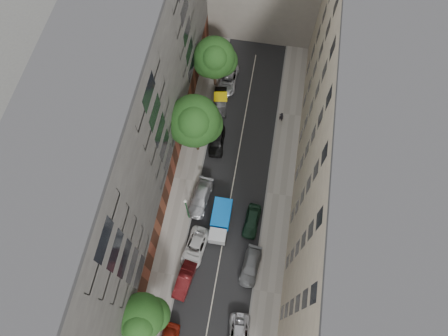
% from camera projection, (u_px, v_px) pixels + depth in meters
% --- Properties ---
extents(ground, '(120.00, 120.00, 0.00)m').
position_uv_depth(ground, '(232.00, 187.00, 46.61)').
color(ground, '#4C4C49').
rests_on(ground, ground).
extents(road_surface, '(8.00, 44.00, 0.02)m').
position_uv_depth(road_surface, '(232.00, 187.00, 46.60)').
color(road_surface, black).
rests_on(road_surface, ground).
extents(sidewalk_left, '(3.00, 44.00, 0.15)m').
position_uv_depth(sidewalk_left, '(186.00, 180.00, 46.93)').
color(sidewalk_left, gray).
rests_on(sidewalk_left, ground).
extents(sidewalk_right, '(3.00, 44.00, 0.15)m').
position_uv_depth(sidewalk_right, '(279.00, 195.00, 46.15)').
color(sidewalk_right, gray).
rests_on(sidewalk_right, ground).
extents(building_left, '(8.00, 44.00, 20.00)m').
position_uv_depth(building_left, '(122.00, 131.00, 38.27)').
color(building_left, '#464441').
rests_on(building_left, ground).
extents(building_right, '(8.00, 44.00, 20.00)m').
position_uv_depth(building_right, '(352.00, 166.00, 36.72)').
color(building_right, '#B9AC90').
rests_on(building_right, ground).
extents(tarp_truck, '(1.99, 4.85, 2.24)m').
position_uv_depth(tarp_truck, '(220.00, 221.00, 43.66)').
color(tarp_truck, black).
rests_on(tarp_truck, ground).
extents(car_left_1, '(2.05, 4.27, 1.35)m').
position_uv_depth(car_left_1, '(184.00, 280.00, 41.59)').
color(car_left_1, '#4F0F11').
rests_on(car_left_1, ground).
extents(car_left_2, '(2.81, 4.91, 1.29)m').
position_uv_depth(car_left_2, '(195.00, 247.00, 43.05)').
color(car_left_2, silver).
rests_on(car_left_2, ground).
extents(car_left_3, '(2.58, 5.15, 1.43)m').
position_uv_depth(car_left_3, '(200.00, 198.00, 45.30)').
color(car_left_3, '#B3B4B8').
rests_on(car_left_3, ground).
extents(car_left_4, '(2.02, 4.44, 1.48)m').
position_uv_depth(car_left_4, '(217.00, 141.00, 48.32)').
color(car_left_4, black).
rests_on(car_left_4, ground).
extents(car_left_5, '(2.18, 4.49, 1.42)m').
position_uv_depth(car_left_5, '(221.00, 102.00, 50.67)').
color(car_left_5, black).
rests_on(car_left_5, ground).
extents(car_left_6, '(2.40, 5.09, 1.41)m').
position_uv_depth(car_left_6, '(228.00, 79.00, 52.11)').
color(car_left_6, '#BABABF').
rests_on(car_left_6, ground).
extents(car_right_1, '(2.20, 4.54, 1.27)m').
position_uv_depth(car_right_1, '(251.00, 266.00, 42.22)').
color(car_right_1, slate).
rests_on(car_right_1, ground).
extents(car_right_2, '(1.90, 4.13, 1.37)m').
position_uv_depth(car_right_2, '(252.00, 221.00, 44.21)').
color(car_right_2, black).
rests_on(car_right_2, ground).
extents(tree_near, '(4.74, 4.37, 7.33)m').
position_uv_depth(tree_near, '(142.00, 318.00, 35.97)').
color(tree_near, '#382619').
rests_on(tree_near, sidewalk_left).
extents(tree_mid, '(5.94, 5.76, 9.52)m').
position_uv_depth(tree_mid, '(195.00, 123.00, 42.74)').
color(tree_mid, '#382619').
rests_on(tree_mid, sidewalk_left).
extents(tree_far, '(5.34, 5.07, 7.81)m').
position_uv_depth(tree_far, '(215.00, 59.00, 47.81)').
color(tree_far, '#382619').
rests_on(tree_far, sidewalk_left).
extents(lamp_post, '(0.36, 0.36, 5.66)m').
position_uv_depth(lamp_post, '(187.00, 207.00, 41.71)').
color(lamp_post, '#185426').
rests_on(lamp_post, sidewalk_left).
extents(pedestrian, '(0.67, 0.55, 1.57)m').
position_uv_depth(pedestrian, '(281.00, 117.00, 49.49)').
color(pedestrian, black).
rests_on(pedestrian, sidewalk_right).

